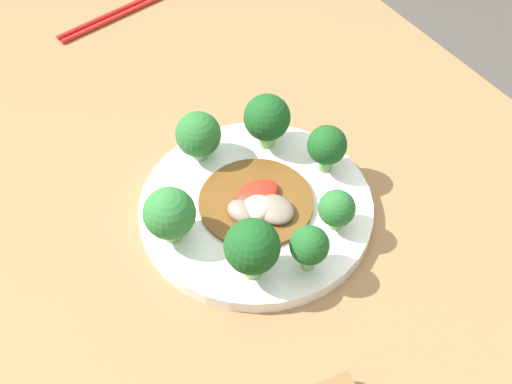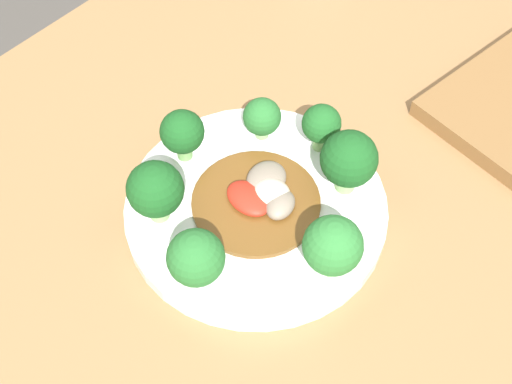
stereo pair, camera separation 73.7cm
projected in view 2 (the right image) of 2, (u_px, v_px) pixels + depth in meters
The scene contains 10 objects.
table at pixel (238, 355), 1.02m from camera, with size 1.10×0.72×0.73m.
plate at pixel (256, 209), 0.71m from camera, with size 0.26×0.26×0.02m.
broccoli_southwest at pixel (262, 117), 0.74m from camera, with size 0.04×0.04×0.05m.
broccoli_east at pixel (196, 258), 0.63m from camera, with size 0.05×0.05×0.06m.
broccoli_northwest at pixel (349, 160), 0.68m from camera, with size 0.06×0.06×0.07m.
broccoli_south at pixel (182, 133), 0.71m from camera, with size 0.05×0.05×0.06m.
broccoli_southeast at pixel (155, 190), 0.67m from camera, with size 0.06×0.06×0.07m.
broccoli_north at pixel (335, 244), 0.63m from camera, with size 0.06×0.06×0.07m.
broccoli_west at pixel (321, 125), 0.72m from camera, with size 0.04×0.04×0.06m.
stirfry_center at pixel (261, 197), 0.70m from camera, with size 0.13×0.13×0.02m.
Camera 2 is at (0.30, 0.29, 1.32)m, focal length 50.00 mm.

